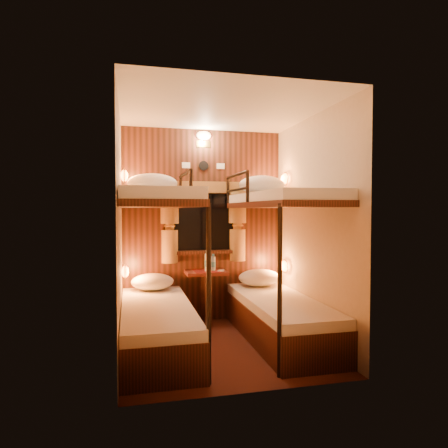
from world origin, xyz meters
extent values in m
plane|color=#391A0F|center=(0.00, 0.00, 0.00)|extent=(2.10, 2.10, 0.00)
plane|color=silver|center=(0.00, 0.00, 2.40)|extent=(2.10, 2.10, 0.00)
plane|color=#C6B293|center=(0.00, 1.05, 1.20)|extent=(2.40, 0.00, 2.40)
plane|color=#C6B293|center=(0.00, -1.05, 1.20)|extent=(2.40, 0.00, 2.40)
plane|color=#C6B293|center=(-1.00, 0.00, 1.20)|extent=(0.00, 2.40, 2.40)
plane|color=#C6B293|center=(1.00, 0.00, 1.20)|extent=(0.00, 2.40, 2.40)
cube|color=black|center=(0.00, 1.04, 1.20)|extent=(2.00, 0.03, 2.40)
cube|color=black|center=(-0.65, 0.07, 0.17)|extent=(0.70, 1.90, 0.35)
cube|color=silver|center=(-0.65, 0.07, 0.40)|extent=(0.68, 1.88, 0.10)
cube|color=black|center=(-0.65, 0.07, 1.45)|extent=(0.70, 1.90, 0.06)
cube|color=silver|center=(-0.65, 0.07, 1.53)|extent=(0.68, 1.88, 0.10)
cylinder|color=black|center=(-0.30, -0.83, 0.72)|extent=(0.04, 0.04, 1.45)
cylinder|color=black|center=(-0.30, 0.95, 1.64)|extent=(0.04, 0.04, 0.32)
cylinder|color=black|center=(-0.30, 0.10, 1.64)|extent=(0.04, 0.04, 0.32)
cylinder|color=black|center=(-0.30, 0.53, 1.80)|extent=(0.04, 0.85, 0.04)
cylinder|color=black|center=(-0.30, 0.53, 1.63)|extent=(0.03, 0.85, 0.03)
cube|color=black|center=(0.65, 0.07, 0.17)|extent=(0.70, 1.90, 0.35)
cube|color=silver|center=(0.65, 0.07, 0.40)|extent=(0.68, 1.88, 0.10)
cube|color=black|center=(0.65, 0.07, 1.45)|extent=(0.70, 1.90, 0.06)
cube|color=silver|center=(0.65, 0.07, 1.53)|extent=(0.68, 1.88, 0.10)
cylinder|color=black|center=(0.30, -0.83, 0.72)|extent=(0.04, 0.04, 1.45)
cylinder|color=black|center=(0.30, 0.95, 1.64)|extent=(0.04, 0.04, 0.32)
cylinder|color=black|center=(0.30, 0.10, 1.64)|extent=(0.04, 0.04, 0.32)
cylinder|color=black|center=(0.30, 0.53, 1.80)|extent=(0.04, 0.85, 0.04)
cylinder|color=black|center=(0.30, 0.53, 1.63)|extent=(0.03, 0.85, 0.03)
cube|color=black|center=(0.00, 1.02, 1.25)|extent=(0.98, 0.02, 0.78)
cube|color=black|center=(0.00, 1.01, 1.25)|extent=(0.90, 0.01, 0.70)
cube|color=black|center=(0.00, 0.97, 0.87)|extent=(1.00, 0.12, 0.04)
cube|color=olive|center=(0.00, 0.98, 1.68)|extent=(1.10, 0.06, 0.14)
cylinder|color=olive|center=(-0.43, 0.97, 1.43)|extent=(0.22, 0.22, 0.40)
cylinder|color=olive|center=(-0.43, 0.97, 1.20)|extent=(0.11, 0.11, 0.12)
cylinder|color=olive|center=(-0.43, 0.97, 0.95)|extent=(0.20, 0.20, 0.40)
torus|color=gold|center=(-0.43, 0.97, 1.20)|extent=(0.14, 0.14, 0.02)
cylinder|color=olive|center=(0.43, 0.97, 1.43)|extent=(0.22, 0.22, 0.40)
cylinder|color=olive|center=(0.43, 0.97, 1.20)|extent=(0.11, 0.11, 0.12)
cylinder|color=olive|center=(0.43, 0.97, 0.95)|extent=(0.20, 0.20, 0.40)
torus|color=gold|center=(0.43, 0.97, 1.20)|extent=(0.14, 0.14, 0.02)
cylinder|color=black|center=(0.00, 1.02, 1.95)|extent=(0.12, 0.02, 0.12)
cube|color=silver|center=(-0.22, 1.02, 1.95)|extent=(0.10, 0.01, 0.07)
cube|color=silver|center=(0.22, 1.02, 1.95)|extent=(0.10, 0.01, 0.07)
cube|color=gold|center=(0.00, 1.02, 2.22)|extent=(0.18, 0.01, 0.08)
ellipsoid|color=#FFCC8C|center=(0.00, 1.00, 2.32)|extent=(0.18, 0.09, 0.11)
ellipsoid|color=orange|center=(-0.96, 0.70, 0.70)|extent=(0.08, 0.20, 0.13)
torus|color=gold|center=(-0.96, 0.70, 0.70)|extent=(0.02, 0.17, 0.17)
ellipsoid|color=orange|center=(-0.96, 0.70, 1.78)|extent=(0.08, 0.20, 0.13)
torus|color=gold|center=(-0.96, 0.70, 1.78)|extent=(0.02, 0.17, 0.17)
ellipsoid|color=orange|center=(0.96, 0.70, 0.70)|extent=(0.08, 0.20, 0.13)
torus|color=gold|center=(0.96, 0.70, 0.70)|extent=(0.02, 0.17, 0.17)
ellipsoid|color=orange|center=(0.96, 0.70, 1.78)|extent=(0.08, 0.20, 0.13)
torus|color=gold|center=(0.96, 0.70, 1.78)|extent=(0.02, 0.17, 0.17)
cube|color=maroon|center=(0.00, 0.85, 0.63)|extent=(0.50, 0.34, 0.04)
cube|color=black|center=(0.00, 0.85, 0.30)|extent=(0.08, 0.30, 0.61)
cube|color=maroon|center=(0.00, 0.85, 0.65)|extent=(0.30, 0.34, 0.01)
cylinder|color=#99BFE5|center=(0.01, 0.81, 0.76)|extent=(0.07, 0.07, 0.22)
cylinder|color=teal|center=(0.01, 0.81, 0.75)|extent=(0.07, 0.07, 0.08)
cylinder|color=teal|center=(0.01, 0.81, 0.89)|extent=(0.04, 0.04, 0.03)
cylinder|color=#99BFE5|center=(0.09, 0.85, 0.74)|extent=(0.06, 0.06, 0.18)
cylinder|color=teal|center=(0.09, 0.85, 0.73)|extent=(0.06, 0.06, 0.06)
cylinder|color=teal|center=(0.09, 0.85, 0.84)|extent=(0.03, 0.03, 0.03)
cube|color=silver|center=(0.17, 0.79, 0.65)|extent=(0.08, 0.06, 0.01)
cube|color=silver|center=(0.19, 0.86, 0.65)|extent=(0.08, 0.07, 0.01)
ellipsoid|color=white|center=(-0.65, 0.80, 0.55)|extent=(0.49, 0.35, 0.19)
ellipsoid|color=white|center=(0.65, 0.76, 0.56)|extent=(0.52, 0.37, 0.20)
ellipsoid|color=white|center=(-0.65, 0.69, 1.70)|extent=(0.57, 0.41, 0.22)
ellipsoid|color=white|center=(0.65, 0.67, 1.70)|extent=(0.57, 0.41, 0.22)
camera|label=1|loc=(-0.91, -3.92, 1.39)|focal=32.00mm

